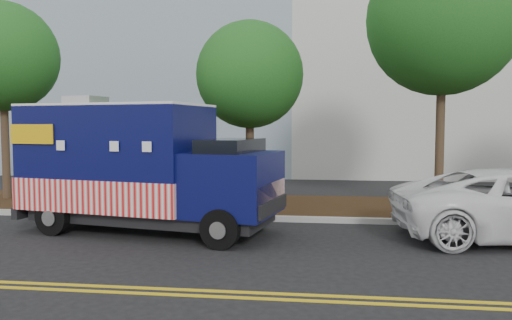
# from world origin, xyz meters

# --- Properties ---
(ground) EXTENTS (120.00, 120.00, 0.00)m
(ground) POSITION_xyz_m (0.00, 0.00, 0.00)
(ground) COLOR black
(ground) RESTS_ON ground
(curb) EXTENTS (120.00, 0.18, 0.15)m
(curb) POSITION_xyz_m (0.00, 1.40, 0.07)
(curb) COLOR #9E9E99
(curb) RESTS_ON ground
(mulch_strip) EXTENTS (120.00, 4.00, 0.15)m
(mulch_strip) POSITION_xyz_m (0.00, 3.50, 0.07)
(mulch_strip) COLOR black
(mulch_strip) RESTS_ON ground
(centerline_near) EXTENTS (120.00, 0.10, 0.01)m
(centerline_near) POSITION_xyz_m (0.00, -4.45, 0.01)
(centerline_near) COLOR gold
(centerline_near) RESTS_ON ground
(centerline_far) EXTENTS (120.00, 0.10, 0.01)m
(centerline_far) POSITION_xyz_m (0.00, -4.70, 0.01)
(centerline_far) COLOR gold
(centerline_far) RESTS_ON ground
(tree_a) EXTENTS (3.65, 3.65, 6.73)m
(tree_a) POSITION_xyz_m (-7.19, 3.60, 4.89)
(tree_a) COLOR #38281C
(tree_a) RESTS_ON ground
(tree_b) EXTENTS (3.31, 3.31, 5.83)m
(tree_b) POSITION_xyz_m (1.17, 3.38, 4.16)
(tree_b) COLOR #38281C
(tree_b) RESTS_ON ground
(tree_c) EXTENTS (4.44, 4.44, 7.93)m
(tree_c) POSITION_xyz_m (6.89, 3.43, 5.70)
(tree_c) COLOR #38281C
(tree_c) RESTS_ON ground
(sign_post) EXTENTS (0.06, 0.06, 2.40)m
(sign_post) POSITION_xyz_m (-3.21, 1.57, 1.20)
(sign_post) COLOR #473828
(sign_post) RESTS_ON ground
(food_truck) EXTENTS (6.66, 3.49, 3.35)m
(food_truck) POSITION_xyz_m (-1.10, -0.25, 1.51)
(food_truck) COLOR black
(food_truck) RESTS_ON ground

